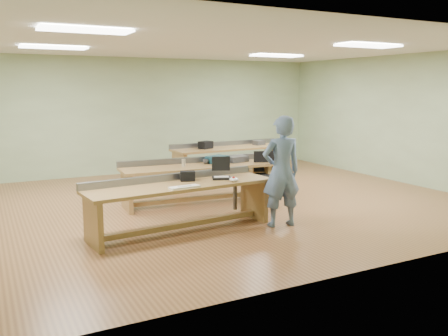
{
  "coord_description": "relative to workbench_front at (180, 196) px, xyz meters",
  "views": [
    {
      "loc": [
        -3.84,
        -8.12,
        2.2
      ],
      "look_at": [
        0.03,
        -0.6,
        0.78
      ],
      "focal_mm": 38.0,
      "sensor_mm": 36.0,
      "label": 1
    }
  ],
  "objects": [
    {
      "name": "workbench_mid",
      "position": [
        0.98,
        1.55,
        -0.0
      ],
      "size": [
        3.02,
        0.99,
        0.86
      ],
      "rotation": [
        0.0,
        0.0,
        -0.07
      ],
      "color": "#9B7041",
      "rests_on": "floor"
    },
    {
      "name": "mug",
      "position": [
        1.19,
        1.61,
        0.24
      ],
      "size": [
        0.13,
        0.13,
        0.1
      ],
      "primitive_type": "imported",
      "rotation": [
        0.0,
        0.0,
        -0.04
      ],
      "color": "#313133",
      "rests_on": "workbench_mid"
    },
    {
      "name": "laptop_screen",
      "position": [
        0.8,
        0.17,
        0.43
      ],
      "size": [
        0.28,
        0.13,
        0.24
      ],
      "primitive_type": "cube",
      "rotation": [
        0.0,
        0.0,
        -0.38
      ],
      "color": "black",
      "rests_on": "laptop_base"
    },
    {
      "name": "person",
      "position": [
        1.55,
        -0.49,
        0.34
      ],
      "size": [
        0.71,
        0.52,
        1.79
      ],
      "primitive_type": "imported",
      "rotation": [
        0.0,
        0.0,
        2.99
      ],
      "color": "slate",
      "rests_on": "floor"
    },
    {
      "name": "camera_bag",
      "position": [
        0.2,
        0.16,
        0.27
      ],
      "size": [
        0.26,
        0.21,
        0.16
      ],
      "primitive_type": "cube",
      "rotation": [
        0.0,
        0.0,
        -0.32
      ],
      "color": "black",
      "rests_on": "workbench_front"
    },
    {
      "name": "workbench_back",
      "position": [
        2.92,
        3.81,
        0.0
      ],
      "size": [
        3.13,
        0.95,
        0.86
      ],
      "rotation": [
        0.0,
        0.0,
        0.04
      ],
      "color": "#9B7041",
      "rests_on": "floor"
    },
    {
      "name": "task_chair",
      "position": [
        2.26,
        1.1,
        -0.2
      ],
      "size": [
        0.69,
        0.69,
        0.97
      ],
      "rotation": [
        0.0,
        0.0,
        -0.4
      ],
      "color": "black",
      "rests_on": "floor"
    },
    {
      "name": "parts_bin_teal",
      "position": [
        1.45,
        1.62,
        0.26
      ],
      "size": [
        0.48,
        0.42,
        0.14
      ],
      "primitive_type": "cube",
      "rotation": [
        0.0,
        0.0,
        0.35
      ],
      "color": "#153845",
      "rests_on": "workbench_mid"
    },
    {
      "name": "wall_front",
      "position": [
        1.16,
        -2.58,
        0.94
      ],
      "size": [
        10.0,
        0.04,
        3.0
      ],
      "primitive_type": "cube",
      "color": "#9FBC8E",
      "rests_on": "floor"
    },
    {
      "name": "storage_box_back",
      "position": [
        2.2,
        3.78,
        0.28
      ],
      "size": [
        0.38,
        0.33,
        0.18
      ],
      "primitive_type": "cube",
      "rotation": [
        0.0,
        0.0,
        0.36
      ],
      "color": "black",
      "rests_on": "workbench_back"
    },
    {
      "name": "laptop_base",
      "position": [
        0.75,
        0.06,
        0.21
      ],
      "size": [
        0.37,
        0.34,
        0.03
      ],
      "primitive_type": "cube",
      "rotation": [
        0.0,
        0.0,
        -0.38
      ],
      "color": "black",
      "rests_on": "workbench_front"
    },
    {
      "name": "parts_bin_grey",
      "position": [
        1.87,
        1.57,
        0.25
      ],
      "size": [
        0.46,
        0.34,
        0.11
      ],
      "primitive_type": "cube",
      "rotation": [
        0.0,
        0.0,
        0.2
      ],
      "color": "#313133",
      "rests_on": "workbench_mid"
    },
    {
      "name": "tray_back",
      "position": [
        3.78,
        3.87,
        0.25
      ],
      "size": [
        0.33,
        0.27,
        0.11
      ],
      "primitive_type": "cube",
      "rotation": [
        0.0,
        0.0,
        0.25
      ],
      "color": "#313133",
      "rests_on": "workbench_back"
    },
    {
      "name": "fluor_panels",
      "position": [
        1.16,
        1.42,
        2.41
      ],
      "size": [
        6.2,
        3.5,
        0.03
      ],
      "color": "white",
      "rests_on": "ceiling"
    },
    {
      "name": "workbench_front",
      "position": [
        0.0,
        0.0,
        0.0
      ],
      "size": [
        3.04,
        1.07,
        0.86
      ],
      "rotation": [
        0.0,
        0.0,
        0.09
      ],
      "color": "#9B7041",
      "rests_on": "floor"
    },
    {
      "name": "keyboard",
      "position": [
        -0.06,
        -0.32,
        0.2
      ],
      "size": [
        0.48,
        0.2,
        0.03
      ],
      "primitive_type": "cube",
      "rotation": [
        0.0,
        0.0,
        0.1
      ],
      "color": "silver",
      "rests_on": "workbench_front"
    },
    {
      "name": "drinks_can",
      "position": [
        0.69,
        1.54,
        0.26
      ],
      "size": [
        0.09,
        0.09,
        0.13
      ],
      "primitive_type": "cylinder",
      "rotation": [
        0.0,
        0.0,
        0.26
      ],
      "color": "silver",
      "rests_on": "workbench_mid"
    },
    {
      "name": "wall_back",
      "position": [
        1.16,
        5.42,
        0.94
      ],
      "size": [
        10.0,
        0.04,
        3.0
      ],
      "primitive_type": "cube",
      "color": "#9FBC8E",
      "rests_on": "floor"
    },
    {
      "name": "trackball_mouse",
      "position": [
        0.82,
        -0.23,
        0.23
      ],
      "size": [
        0.18,
        0.2,
        0.07
      ],
      "primitive_type": "ellipsoid",
      "rotation": [
        0.0,
        0.0,
        0.32
      ],
      "color": "white",
      "rests_on": "workbench_front"
    },
    {
      "name": "wall_right",
      "position": [
        6.16,
        1.42,
        0.94
      ],
      "size": [
        0.04,
        8.0,
        3.0
      ],
      "primitive_type": "cube",
      "color": "#9FBC8E",
      "rests_on": "floor"
    },
    {
      "name": "ceiling",
      "position": [
        1.16,
        1.42,
        2.44
      ],
      "size": [
        10.0,
        10.0,
        0.0
      ],
      "primitive_type": "plane",
      "color": "silver",
      "rests_on": "wall_back"
    },
    {
      "name": "floor",
      "position": [
        1.16,
        1.42,
        -0.56
      ],
      "size": [
        10.0,
        10.0,
        0.0
      ],
      "primitive_type": "plane",
      "color": "brown",
      "rests_on": "ground"
    }
  ]
}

